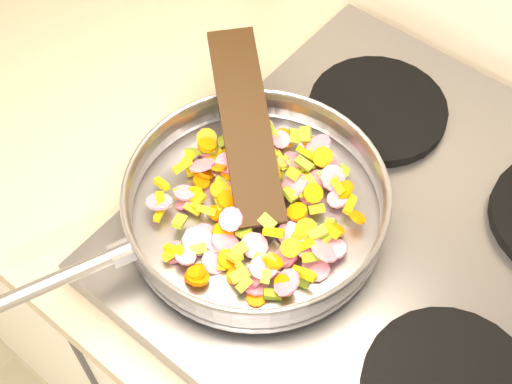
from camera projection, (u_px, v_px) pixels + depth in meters
The scene contains 6 objects.
cooktop at pixel (405, 244), 0.89m from camera, with size 0.60×0.60×0.04m, color #939399.
grate_fl at pixel (247, 246), 0.85m from camera, with size 0.19×0.19×0.02m, color black.
grate_bl at pixel (378, 109), 0.98m from camera, with size 0.19×0.19×0.02m, color black.
saute_pan at pixel (254, 201), 0.84m from camera, with size 0.35×0.50×0.06m.
vegetable_heap at pixel (260, 202), 0.86m from camera, with size 0.26×0.27×0.05m.
wooden_spatula at pixel (246, 125), 0.87m from camera, with size 0.26×0.06×0.01m, color black.
Camera 1 is at (-0.56, 1.20, 1.69)m, focal length 50.00 mm.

